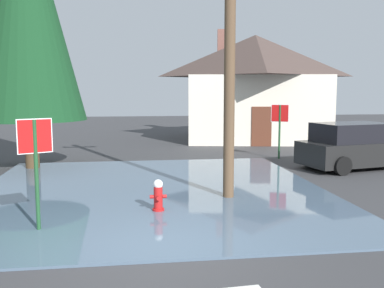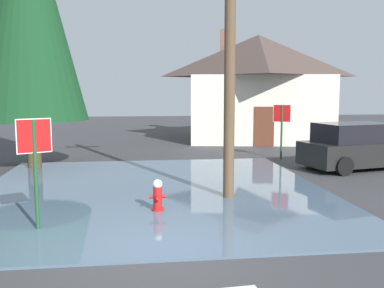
{
  "view_description": "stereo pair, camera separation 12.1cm",
  "coord_description": "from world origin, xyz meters",
  "px_view_note": "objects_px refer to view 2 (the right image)",
  "views": [
    {
      "loc": [
        -0.52,
        -7.4,
        2.81
      ],
      "look_at": [
        0.97,
        3.38,
        1.46
      ],
      "focal_mm": 40.6,
      "sensor_mm": 36.0,
      "label": 1
    },
    {
      "loc": [
        -0.4,
        -7.42,
        2.81
      ],
      "look_at": [
        0.97,
        3.38,
        1.46
      ],
      "focal_mm": 40.6,
      "sensor_mm": 36.0,
      "label": 2
    }
  ],
  "objects_px": {
    "utility_pole": "(230,27)",
    "house": "(257,86)",
    "stop_sign_far": "(282,120)",
    "fire_hydrant": "(158,196)",
    "pine_tree_mid_left": "(28,4)",
    "parked_car": "(359,147)",
    "stop_sign_near": "(35,152)"
  },
  "relations": [
    {
      "from": "stop_sign_near",
      "to": "stop_sign_far",
      "type": "xyz_separation_m",
      "value": [
        7.88,
        8.31,
        -0.01
      ]
    },
    {
      "from": "utility_pole",
      "to": "stop_sign_far",
      "type": "distance_m",
      "value": 7.66
    },
    {
      "from": "utility_pole",
      "to": "house",
      "type": "distance_m",
      "value": 14.39
    },
    {
      "from": "stop_sign_near",
      "to": "stop_sign_far",
      "type": "bearing_deg",
      "value": 46.53
    },
    {
      "from": "stop_sign_far",
      "to": "parked_car",
      "type": "xyz_separation_m",
      "value": [
        2.02,
        -2.51,
        -0.81
      ]
    },
    {
      "from": "stop_sign_far",
      "to": "house",
      "type": "height_order",
      "value": "house"
    },
    {
      "from": "stop_sign_near",
      "to": "parked_car",
      "type": "height_order",
      "value": "stop_sign_near"
    },
    {
      "from": "stop_sign_near",
      "to": "house",
      "type": "xyz_separation_m",
      "value": [
        8.91,
        15.69,
        1.47
      ]
    },
    {
      "from": "house",
      "to": "pine_tree_mid_left",
      "type": "distance_m",
      "value": 13.79
    },
    {
      "from": "stop_sign_near",
      "to": "utility_pole",
      "type": "xyz_separation_m",
      "value": [
        4.35,
        2.11,
        2.78
      ]
    },
    {
      "from": "stop_sign_far",
      "to": "utility_pole",
      "type": "bearing_deg",
      "value": -119.65
    },
    {
      "from": "fire_hydrant",
      "to": "house",
      "type": "xyz_separation_m",
      "value": [
        6.46,
        14.64,
        2.7
      ]
    },
    {
      "from": "utility_pole",
      "to": "pine_tree_mid_left",
      "type": "relative_size",
      "value": 0.86
    },
    {
      "from": "stop_sign_far",
      "to": "fire_hydrant",
      "type": "bearing_deg",
      "value": -126.75
    },
    {
      "from": "parked_car",
      "to": "pine_tree_mid_left",
      "type": "height_order",
      "value": "pine_tree_mid_left"
    },
    {
      "from": "utility_pole",
      "to": "stop_sign_far",
      "type": "bearing_deg",
      "value": 60.35
    },
    {
      "from": "fire_hydrant",
      "to": "pine_tree_mid_left",
      "type": "distance_m",
      "value": 9.2
    },
    {
      "from": "stop_sign_far",
      "to": "parked_car",
      "type": "height_order",
      "value": "stop_sign_far"
    },
    {
      "from": "house",
      "to": "pine_tree_mid_left",
      "type": "relative_size",
      "value": 0.93
    },
    {
      "from": "house",
      "to": "pine_tree_mid_left",
      "type": "bearing_deg",
      "value": -141.51
    },
    {
      "from": "fire_hydrant",
      "to": "pine_tree_mid_left",
      "type": "xyz_separation_m",
      "value": [
        -4.13,
        6.22,
        5.37
      ]
    },
    {
      "from": "house",
      "to": "parked_car",
      "type": "xyz_separation_m",
      "value": [
        0.98,
        -9.88,
        -2.29
      ]
    },
    {
      "from": "utility_pole",
      "to": "pine_tree_mid_left",
      "type": "distance_m",
      "value": 8.05
    },
    {
      "from": "utility_pole",
      "to": "house",
      "type": "xyz_separation_m",
      "value": [
        4.57,
        13.58,
        -1.3
      ]
    },
    {
      "from": "stop_sign_near",
      "to": "parked_car",
      "type": "bearing_deg",
      "value": 30.39
    },
    {
      "from": "pine_tree_mid_left",
      "to": "house",
      "type": "bearing_deg",
      "value": 38.49
    },
    {
      "from": "fire_hydrant",
      "to": "house",
      "type": "distance_m",
      "value": 16.23
    },
    {
      "from": "stop_sign_near",
      "to": "pine_tree_mid_left",
      "type": "xyz_separation_m",
      "value": [
        -1.68,
        7.27,
        4.15
      ]
    },
    {
      "from": "stop_sign_far",
      "to": "parked_car",
      "type": "distance_m",
      "value": 3.32
    },
    {
      "from": "fire_hydrant",
      "to": "parked_car",
      "type": "xyz_separation_m",
      "value": [
        7.44,
        4.76,
        0.4
      ]
    },
    {
      "from": "house",
      "to": "parked_car",
      "type": "height_order",
      "value": "house"
    },
    {
      "from": "stop_sign_far",
      "to": "parked_car",
      "type": "relative_size",
      "value": 0.49
    }
  ]
}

